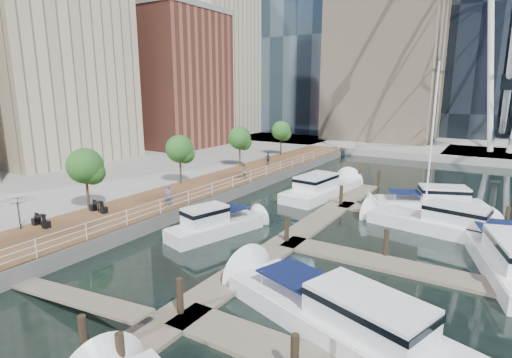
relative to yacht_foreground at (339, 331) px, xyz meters
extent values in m
plane|color=black|center=(-9.26, -0.59, 0.00)|extent=(520.00, 520.00, 0.00)
cube|color=brown|center=(-18.26, 14.41, 0.50)|extent=(6.00, 60.00, 1.00)
cube|color=#595954|center=(-15.26, 14.41, 0.50)|extent=(0.25, 60.00, 1.00)
cube|color=gray|center=(-45.26, 14.41, 0.50)|extent=(48.00, 90.00, 1.00)
cube|color=gray|center=(-9.26, 101.41, 0.50)|extent=(200.00, 114.00, 1.00)
cube|color=gray|center=(4.74, 51.41, 0.50)|extent=(14.00, 12.00, 1.00)
cube|color=#6D6051|center=(-6.26, 9.41, 0.10)|extent=(2.00, 32.00, 0.20)
cube|color=#6D6051|center=(-0.26, 7.41, 0.10)|extent=(12.00, 2.00, 0.20)
cube|color=#6D6051|center=(-0.26, 17.41, 0.10)|extent=(12.00, 2.00, 0.20)
cube|color=#BCAD8E|center=(-43.26, 15.41, 14.00)|extent=(14.00, 16.00, 26.00)
cube|color=brown|center=(-39.26, 33.41, 11.00)|extent=(12.00, 14.00, 20.00)
cube|color=#BCAD8E|center=(-45.26, 49.41, 15.00)|extent=(14.00, 16.00, 28.00)
cylinder|color=white|center=(2.24, 51.41, 14.00)|extent=(0.80, 0.80, 26.00)
cylinder|color=#3F2B1C|center=(-20.66, 3.41, 2.20)|extent=(0.20, 0.20, 2.40)
sphere|color=#265B1E|center=(-20.66, 3.41, 4.30)|extent=(2.60, 2.60, 2.60)
cylinder|color=#3F2B1C|center=(-20.66, 13.41, 2.20)|extent=(0.20, 0.20, 2.40)
sphere|color=#265B1E|center=(-20.66, 13.41, 4.30)|extent=(2.60, 2.60, 2.60)
cylinder|color=#3F2B1C|center=(-20.66, 23.41, 2.20)|extent=(0.20, 0.20, 2.40)
sphere|color=#265B1E|center=(-20.66, 23.41, 4.30)|extent=(2.60, 2.60, 2.60)
cylinder|color=#3F2B1C|center=(-20.66, 33.41, 2.20)|extent=(0.20, 0.20, 2.40)
sphere|color=#265B1E|center=(-20.66, 33.41, 4.30)|extent=(2.60, 2.60, 2.60)
imported|color=#4E4D67|center=(-16.20, 7.16, 1.84)|extent=(0.71, 0.58, 1.67)
imported|color=#7B5F55|center=(-16.80, 18.17, 1.81)|extent=(0.77, 0.90, 1.62)
imported|color=#32373E|center=(-18.33, 25.90, 1.74)|extent=(0.89, 0.41, 1.49)
imported|color=#0F3821|center=(-20.67, -1.60, 2.09)|extent=(3.15, 3.17, 2.17)
camera|label=1|loc=(4.78, -14.21, 9.68)|focal=28.00mm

